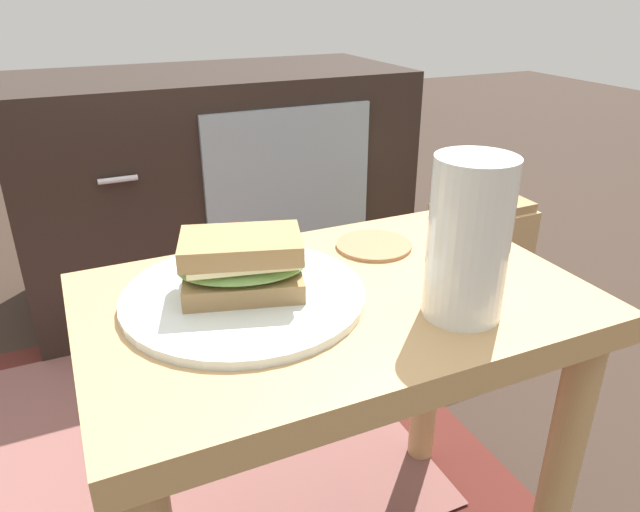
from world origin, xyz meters
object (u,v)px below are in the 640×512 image
(plate, at_px, (244,295))
(beer_glass, at_px, (468,243))
(sandwich_front, at_px, (242,265))
(coaster, at_px, (374,245))
(tv_cabinet, at_px, (217,185))
(paper_bag, at_px, (475,273))

(plate, xyz_separation_m, beer_glass, (0.20, -0.12, 0.08))
(sandwich_front, xyz_separation_m, coaster, (0.20, 0.06, -0.04))
(beer_glass, bearing_deg, sandwich_front, 148.34)
(tv_cabinet, xyz_separation_m, paper_bag, (0.46, -0.51, -0.12))
(plate, bearing_deg, paper_bag, 31.43)
(tv_cabinet, xyz_separation_m, beer_glass, (-0.01, -1.04, 0.25))
(plate, bearing_deg, coaster, 18.00)
(coaster, bearing_deg, sandwich_front, -162.00)
(tv_cabinet, distance_m, coaster, 0.87)
(coaster, bearing_deg, tv_cabinet, 89.22)
(sandwich_front, bearing_deg, plate, 0.00)
(plate, distance_m, sandwich_front, 0.04)
(sandwich_front, height_order, coaster, sandwich_front)
(beer_glass, relative_size, coaster, 1.70)
(sandwich_front, distance_m, beer_glass, 0.24)
(beer_glass, bearing_deg, tv_cabinet, 89.36)
(tv_cabinet, height_order, beer_glass, beer_glass)
(beer_glass, height_order, coaster, beer_glass)
(beer_glass, relative_size, paper_bag, 0.50)
(coaster, bearing_deg, beer_glass, -90.03)
(paper_bag, bearing_deg, sandwich_front, -148.57)
(sandwich_front, height_order, beer_glass, beer_glass)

